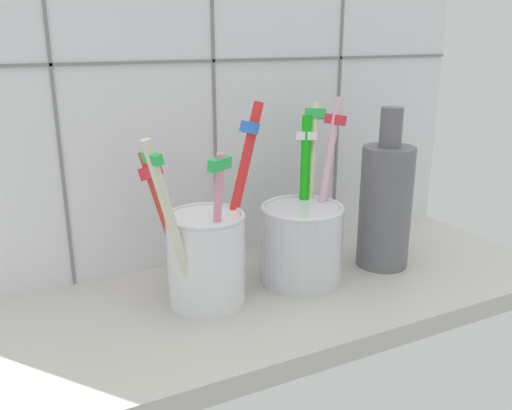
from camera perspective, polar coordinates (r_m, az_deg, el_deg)
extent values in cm
cube|color=#BCB7AD|center=(54.93, 0.57, -10.28)|extent=(64.00, 22.00, 2.00)
cube|color=white|center=(59.62, -4.86, 13.50)|extent=(64.00, 2.00, 45.00)
cube|color=gray|center=(54.49, -20.51, 12.11)|extent=(0.30, 0.20, 45.00)
cube|color=gray|center=(58.60, -4.44, 13.44)|extent=(0.30, 0.20, 45.00)
cube|color=gray|center=(66.42, 8.78, 13.77)|extent=(0.30, 0.20, 45.00)
cube|color=gray|center=(58.52, -4.47, 14.80)|extent=(64.00, 0.20, 0.30)
cylinder|color=white|center=(51.64, -5.21, -5.69)|extent=(7.30, 7.30, 8.66)
torus|color=silver|center=(50.10, -5.35, -1.13)|extent=(7.44, 7.44, 0.50)
cylinder|color=red|center=(51.85, -2.06, 0.47)|extent=(6.79, 2.83, 18.35)
cube|color=blue|center=(51.68, -0.37, 8.12)|extent=(1.45, 2.08, 1.21)
cylinder|color=pink|center=(48.93, -4.15, -2.84)|extent=(1.64, 2.05, 14.53)
cube|color=green|center=(46.82, -3.80, 4.31)|extent=(2.63, 2.08, 1.09)
cylinder|color=beige|center=(47.01, -8.56, -2.69)|extent=(5.22, 1.98, 16.50)
cube|color=green|center=(44.38, -10.79, 4.84)|extent=(1.40, 2.51, 1.03)
cylinder|color=red|center=(52.18, -9.18, -2.12)|extent=(4.25, 5.23, 14.10)
cube|color=#E5333F|center=(51.68, -10.94, 3.45)|extent=(2.68, 2.38, 1.32)
cylinder|color=silver|center=(56.17, 4.78, -4.14)|extent=(8.39, 8.39, 7.89)
torus|color=silver|center=(54.84, 4.88, -0.31)|extent=(8.47, 8.47, 0.50)
cylinder|color=#F2EAC1|center=(58.39, 5.64, 1.88)|extent=(5.25, 5.97, 17.41)
cube|color=green|center=(59.45, 6.21, 9.46)|extent=(2.35, 2.22, 1.20)
cylinder|color=#EDBBCA|center=(56.88, 7.18, 1.93)|extent=(4.15, 1.75, 18.27)
cube|color=#E5333F|center=(56.34, 8.27, 8.83)|extent=(1.33, 2.53, 1.09)
cylinder|color=#16BB13|center=(57.83, 5.08, 1.12)|extent=(4.11, 5.45, 16.21)
cube|color=white|center=(58.15, 5.29, 7.16)|extent=(2.40, 2.09, 1.08)
cylinder|color=slate|center=(60.58, 13.34, -0.24)|extent=(5.60, 5.60, 13.27)
cylinder|color=slate|center=(58.59, 13.94, 7.89)|extent=(2.33, 2.33, 4.13)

